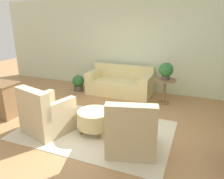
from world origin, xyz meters
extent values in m
plane|color=#AD7F51|center=(0.00, 0.00, 0.00)|extent=(16.00, 16.00, 0.00)
cube|color=beige|center=(0.00, 2.97, 1.40)|extent=(9.83, 0.12, 2.80)
cube|color=beige|center=(0.00, 0.00, 0.01)|extent=(3.12, 2.05, 0.01)
cube|color=beige|center=(-0.32, 2.31, 0.22)|extent=(1.92, 0.89, 0.44)
cube|color=beige|center=(-0.32, 2.66, 0.64)|extent=(1.92, 0.20, 0.40)
cube|color=beige|center=(-1.16, 2.29, 0.55)|extent=(0.24, 0.85, 0.22)
cube|color=beige|center=(0.52, 2.29, 0.55)|extent=(0.24, 0.85, 0.22)
cube|color=olive|center=(-0.32, 1.89, 0.03)|extent=(1.72, 0.05, 0.06)
cube|color=#C6B289|center=(-0.88, -0.37, 0.21)|extent=(1.01, 1.01, 0.40)
cube|color=#C6B289|center=(-0.97, -0.67, 0.70)|extent=(0.85, 0.41, 0.57)
cube|color=#C6B289|center=(-0.55, -0.44, 0.57)|extent=(0.34, 0.79, 0.31)
cube|color=#C6B289|center=(-1.21, -0.26, 0.57)|extent=(0.34, 0.79, 0.31)
cube|color=olive|center=(-0.78, 0.00, 0.04)|extent=(0.73, 0.25, 0.06)
cube|color=#C6B289|center=(0.88, -0.37, 0.21)|extent=(1.01, 1.01, 0.40)
cube|color=#C6B289|center=(0.97, -0.67, 0.70)|extent=(0.85, 0.41, 0.57)
cube|color=#C6B289|center=(1.21, -0.26, 0.57)|extent=(0.34, 0.79, 0.31)
cube|color=#C6B289|center=(0.55, -0.44, 0.57)|extent=(0.34, 0.79, 0.31)
cube|color=olive|center=(0.78, 0.00, 0.04)|extent=(0.73, 0.25, 0.06)
cylinder|color=beige|center=(0.02, -0.07, 0.30)|extent=(0.68, 0.68, 0.34)
cylinder|color=olive|center=(-0.19, -0.27, 0.07)|extent=(0.05, 0.05, 0.12)
cylinder|color=olive|center=(0.22, -0.27, 0.07)|extent=(0.05, 0.05, 0.12)
cylinder|color=olive|center=(-0.19, 0.14, 0.07)|extent=(0.05, 0.05, 0.12)
cylinder|color=olive|center=(0.22, 0.14, 0.07)|extent=(0.05, 0.05, 0.12)
cylinder|color=olive|center=(1.06, 2.08, 0.66)|extent=(0.58, 0.58, 0.03)
cylinder|color=olive|center=(1.06, 2.08, 0.32)|extent=(0.08, 0.08, 0.65)
cylinder|color=olive|center=(1.06, 2.08, 0.01)|extent=(0.32, 0.32, 0.03)
cylinder|color=#4C4742|center=(1.06, 2.08, 0.73)|extent=(0.22, 0.22, 0.10)
sphere|color=#2D6B33|center=(1.06, 2.08, 0.94)|extent=(0.37, 0.37, 0.37)
cylinder|color=#4C4742|center=(-1.65, 2.12, 0.08)|extent=(0.29, 0.29, 0.17)
sphere|color=#2D6B33|center=(-1.65, 2.12, 0.32)|extent=(0.37, 0.37, 0.37)
camera|label=1|loc=(1.85, -3.64, 2.27)|focal=35.00mm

